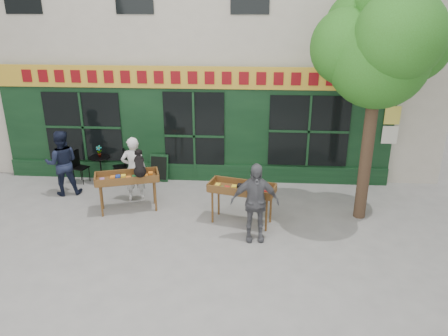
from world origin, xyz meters
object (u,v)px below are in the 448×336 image
at_px(man_left, 62,163).
at_px(man_right, 255,202).
at_px(dog, 139,163).
at_px(bistro_table, 100,164).
at_px(book_cart_right, 242,191).
at_px(woman, 134,169).
at_px(book_cart_center, 127,180).

bearing_deg(man_left, man_right, 139.77).
distance_m(dog, bistro_table, 2.56).
xyz_separation_m(book_cart_right, bistro_table, (-4.14, 2.22, -0.28)).
bearing_deg(man_right, man_left, 152.73).
bearing_deg(woman, man_right, 131.97).
bearing_deg(bistro_table, book_cart_right, -28.27).
xyz_separation_m(woman, man_right, (3.14, -1.87, 0.03)).
distance_m(book_cart_center, book_cart_right, 2.88).
relative_size(book_cart_center, man_left, 0.91).
bearing_deg(book_cart_right, woman, 173.25).
xyz_separation_m(dog, woman, (-0.35, 0.70, -0.43)).
relative_size(book_cart_center, book_cart_right, 1.01).
xyz_separation_m(woman, bistro_table, (-1.30, 1.11, -0.31)).
height_order(dog, man_right, man_right).
bearing_deg(dog, woman, 99.28).
height_order(bistro_table, man_left, man_left).
bearing_deg(man_left, book_cart_right, 146.44).
bearing_deg(bistro_table, man_right, -33.84).
distance_m(book_cart_center, dog, 0.59).
xyz_separation_m(dog, man_left, (-2.35, 0.91, -0.40)).
distance_m(dog, woman, 0.89).
xyz_separation_m(book_cart_right, man_left, (-4.84, 1.32, 0.07)).
distance_m(book_cart_right, man_left, 5.01).
xyz_separation_m(book_cart_center, book_cart_right, (2.84, -0.47, 0.00)).
bearing_deg(book_cart_right, man_right, -53.48).
bearing_deg(man_left, dog, 140.62).
xyz_separation_m(dog, bistro_table, (-1.65, 1.81, -0.75)).
height_order(woman, man_left, man_left).
relative_size(man_right, man_left, 1.00).
relative_size(book_cart_center, dog, 2.69).
height_order(man_right, man_left, same).
xyz_separation_m(dog, man_right, (2.79, -1.17, -0.40)).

